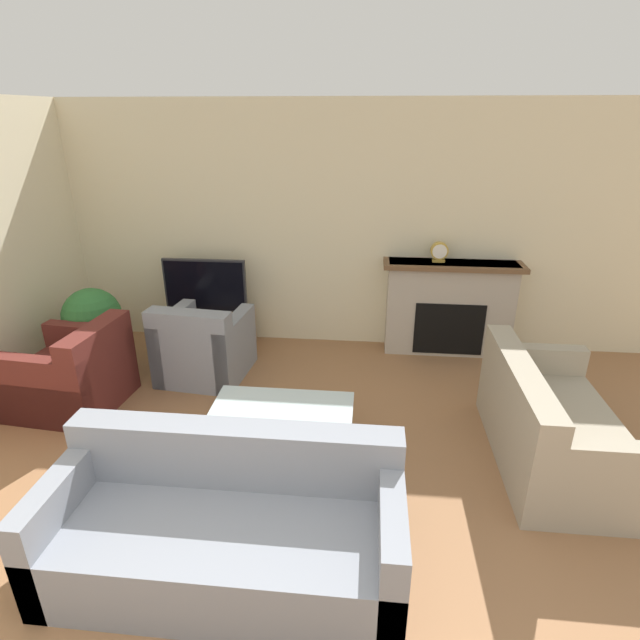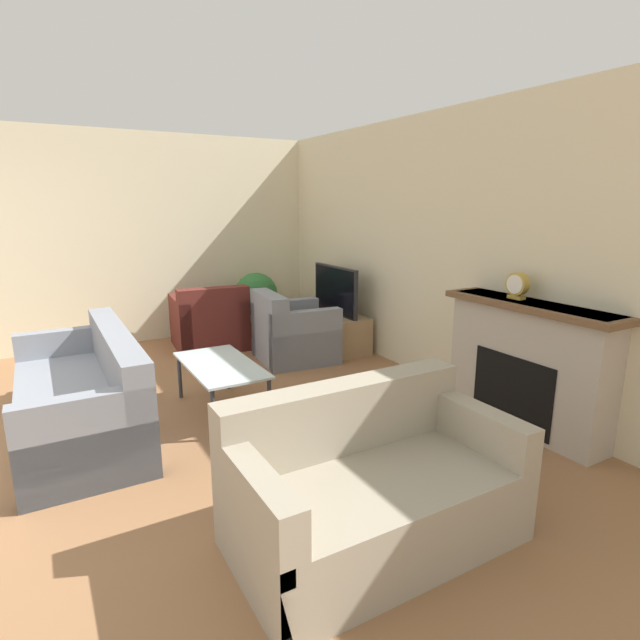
# 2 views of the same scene
# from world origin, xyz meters

# --- Properties ---
(wall_back) EXTENTS (8.55, 0.06, 2.70)m
(wall_back) POSITION_xyz_m (0.00, 4.48, 1.35)
(wall_back) COLOR beige
(wall_back) RESTS_ON ground_plane
(wall_left) EXTENTS (0.06, 7.45, 2.70)m
(wall_left) POSITION_xyz_m (-2.81, 2.23, 1.35)
(wall_left) COLOR beige
(wall_left) RESTS_ON ground_plane
(fireplace) EXTENTS (1.49, 0.37, 1.06)m
(fireplace) POSITION_xyz_m (1.53, 4.29, 0.55)
(fireplace) COLOR #B2A899
(fireplace) RESTS_ON ground_plane
(tv_stand) EXTENTS (1.01, 0.46, 0.45)m
(tv_stand) POSITION_xyz_m (-1.20, 4.14, 0.23)
(tv_stand) COLOR #997A56
(tv_stand) RESTS_ON ground_plane
(tv) EXTENTS (0.93, 0.06, 0.60)m
(tv) POSITION_xyz_m (-1.20, 4.14, 0.75)
(tv) COLOR #232328
(tv) RESTS_ON tv_stand
(couch_sectional) EXTENTS (2.02, 0.85, 0.82)m
(couch_sectional) POSITION_xyz_m (-0.14, 1.13, 0.29)
(couch_sectional) COLOR gray
(couch_sectional) RESTS_ON ground_plane
(couch_loveseat) EXTENTS (0.85, 1.54, 0.82)m
(couch_loveseat) POSITION_xyz_m (2.06, 2.38, 0.29)
(couch_loveseat) COLOR #9E937F
(couch_loveseat) RESTS_ON ground_plane
(armchair_by_window) EXTENTS (0.95, 0.93, 0.82)m
(armchair_by_window) POSITION_xyz_m (-2.05, 2.77, 0.30)
(armchair_by_window) COLOR #5B231E
(armchair_by_window) RESTS_ON ground_plane
(armchair_accent) EXTENTS (0.90, 0.91, 0.82)m
(armchair_accent) POSITION_xyz_m (-1.03, 3.44, 0.30)
(armchair_accent) COLOR gray
(armchair_accent) RESTS_ON ground_plane
(coffee_table) EXTENTS (1.09, 0.56, 0.45)m
(coffee_table) POSITION_xyz_m (-0.00, 2.23, 0.40)
(coffee_table) COLOR #333338
(coffee_table) RESTS_ON ground_plane
(potted_plant) EXTENTS (0.59, 0.59, 0.90)m
(potted_plant) POSITION_xyz_m (-2.20, 3.48, 0.58)
(potted_plant) COLOR #47474C
(potted_plant) RESTS_ON ground_plane
(mantel_clock) EXTENTS (0.19, 0.07, 0.22)m
(mantel_clock) POSITION_xyz_m (1.37, 4.29, 1.17)
(mantel_clock) COLOR #B79338
(mantel_clock) RESTS_ON fireplace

